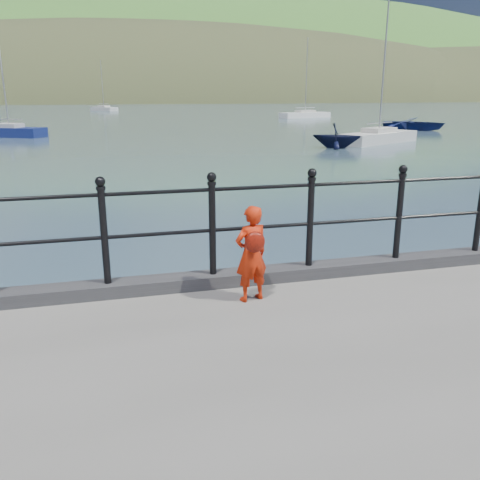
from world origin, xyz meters
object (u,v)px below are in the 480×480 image
object	(u,v)px
launch_blue	(414,124)
sailboat_far	(305,115)
child	(251,253)
sailboat_deep	(104,109)
launch_navy	(337,136)
sailboat_near	(379,138)
sailboat_port	(10,132)
railing	(263,215)

from	to	relation	value
launch_blue	sailboat_far	size ratio (longest dim) A/B	0.52
child	sailboat_deep	world-z (taller)	sailboat_deep
sailboat_deep	launch_navy	bearing A→B (deg)	-25.14
sailboat_near	sailboat_port	size ratio (longest dim) A/B	1.15
railing	launch_navy	size ratio (longest dim) A/B	6.47
launch_navy	sailboat_near	bearing A→B (deg)	-29.90
launch_navy	sailboat_port	xyz separation A→B (m)	(-20.35, 13.75, -0.40)
launch_blue	launch_navy	xyz separation A→B (m)	(-13.34, -12.53, 0.18)
child	launch_navy	bearing A→B (deg)	-132.59
railing	child	bearing A→B (deg)	-118.20
railing	launch_blue	distance (m)	43.36
sailboat_deep	launch_blue	bearing A→B (deg)	-11.35
sailboat_deep	sailboat_far	world-z (taller)	sailboat_far
child	sailboat_port	bearing A→B (deg)	-92.78
launch_navy	sailboat_port	distance (m)	24.56
sailboat_port	launch_navy	bearing A→B (deg)	-4.14
launch_blue	launch_navy	bearing A→B (deg)	-178.48
railing	sailboat_deep	xyz separation A→B (m)	(-1.56, 94.29, -1.48)
launch_navy	child	bearing A→B (deg)	-175.98
child	sailboat_near	world-z (taller)	sailboat_near
sailboat_near	sailboat_port	distance (m)	27.01
sailboat_far	sailboat_port	xyz separation A→B (m)	(-33.04, -23.15, -0.00)
launch_navy	sailboat_far	world-z (taller)	sailboat_far
railing	child	xyz separation A→B (m)	(-0.29, -0.53, -0.29)
railing	sailboat_deep	bearing A→B (deg)	90.95
sailboat_far	sailboat_port	world-z (taller)	sailboat_far
railing	sailboat_near	world-z (taller)	sailboat_near
launch_navy	sailboat_deep	world-z (taller)	sailboat_deep
sailboat_far	sailboat_deep	bearing A→B (deg)	110.15
launch_navy	sailboat_near	distance (m)	4.70
railing	sailboat_far	xyz separation A→B (m)	(24.37, 59.76, -1.48)
sailboat_near	sailboat_deep	bearing A→B (deg)	74.99
sailboat_deep	sailboat_far	size ratio (longest dim) A/B	0.88
sailboat_far	sailboat_port	size ratio (longest dim) A/B	1.28
sailboat_far	sailboat_near	size ratio (longest dim) A/B	1.11
railing	launch_navy	world-z (taller)	railing
launch_navy	sailboat_far	xyz separation A→B (m)	(12.69, 36.90, -0.39)
sailboat_port	child	bearing A→B (deg)	-47.38
child	sailboat_far	world-z (taller)	sailboat_far
launch_blue	sailboat_deep	size ratio (longest dim) A/B	0.59
sailboat_deep	sailboat_near	bearing A→B (deg)	-21.56
railing	sailboat_deep	distance (m)	94.31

